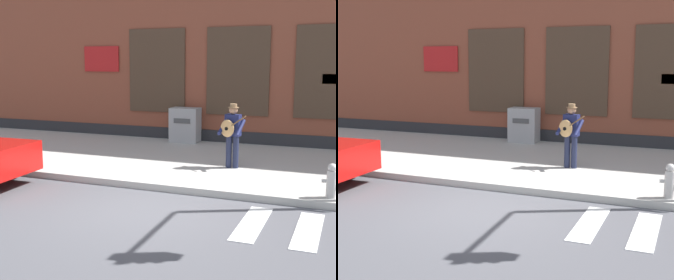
# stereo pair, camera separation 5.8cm
# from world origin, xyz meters

# --- Properties ---
(ground_plane) EXTENTS (160.00, 160.00, 0.00)m
(ground_plane) POSITION_xyz_m (0.00, 0.00, 0.00)
(ground_plane) COLOR #4C4C51
(sidewalk) EXTENTS (28.00, 5.87, 0.16)m
(sidewalk) POSITION_xyz_m (0.00, 4.18, 0.08)
(sidewalk) COLOR #ADAAA3
(sidewalk) RESTS_ON ground
(building_backdrop) EXTENTS (28.00, 4.06, 9.42)m
(building_backdrop) POSITION_xyz_m (-0.00, 9.11, 4.70)
(building_backdrop) COLOR brown
(building_backdrop) RESTS_ON ground
(busker) EXTENTS (0.72, 0.58, 1.64)m
(busker) POSITION_xyz_m (0.76, 3.46, 1.09)
(busker) COLOR #1E233D
(busker) RESTS_ON sidewalk
(utility_box) EXTENTS (0.95, 0.64, 1.15)m
(utility_box) POSITION_xyz_m (-1.65, 6.67, 0.73)
(utility_box) COLOR #9E9E9E
(utility_box) RESTS_ON sidewalk
(fire_hydrant) EXTENTS (0.38, 0.20, 0.70)m
(fire_hydrant) POSITION_xyz_m (3.27, 1.60, 0.50)
(fire_hydrant) COLOR #B2ADA8
(fire_hydrant) RESTS_ON sidewalk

